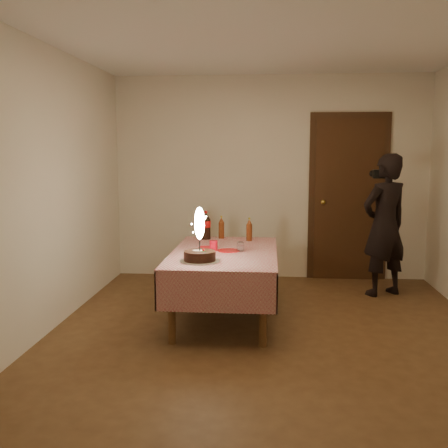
# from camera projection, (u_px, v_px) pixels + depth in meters

# --- Properties ---
(ground) EXTENTS (4.00, 4.50, 0.01)m
(ground) POSITION_uv_depth(u_px,v_px,m) (268.00, 336.00, 4.70)
(ground) COLOR brown
(ground) RESTS_ON ground
(room_shell) EXTENTS (4.04, 4.54, 2.62)m
(room_shell) POSITION_uv_depth(u_px,v_px,m) (274.00, 150.00, 4.54)
(room_shell) COLOR silver
(room_shell) RESTS_ON ground
(dining_table) EXTENTS (1.02, 1.72, 0.67)m
(dining_table) POSITION_uv_depth(u_px,v_px,m) (224.00, 261.00, 5.14)
(dining_table) COLOR brown
(dining_table) RESTS_ON ground
(birthday_cake) EXTENTS (0.36, 0.36, 0.49)m
(birthday_cake) POSITION_uv_depth(u_px,v_px,m) (200.00, 248.00, 4.66)
(birthday_cake) COLOR white
(birthday_cake) RESTS_ON dining_table
(red_plate) EXTENTS (0.22, 0.22, 0.01)m
(red_plate) POSITION_uv_depth(u_px,v_px,m) (229.00, 251.00, 5.14)
(red_plate) COLOR red
(red_plate) RESTS_ON dining_table
(red_cup) EXTENTS (0.08, 0.08, 0.10)m
(red_cup) POSITION_uv_depth(u_px,v_px,m) (214.00, 246.00, 5.15)
(red_cup) COLOR #AB0B1B
(red_cup) RESTS_ON dining_table
(clear_cup) EXTENTS (0.07, 0.07, 0.09)m
(clear_cup) POSITION_uv_depth(u_px,v_px,m) (241.00, 247.00, 5.13)
(clear_cup) COLOR silver
(clear_cup) RESTS_ON dining_table
(napkin_stack) EXTENTS (0.15, 0.15, 0.02)m
(napkin_stack) POSITION_uv_depth(u_px,v_px,m) (206.00, 248.00, 5.24)
(napkin_stack) COLOR red
(napkin_stack) RESTS_ON dining_table
(cola_bottle) EXTENTS (0.10, 0.10, 0.32)m
(cola_bottle) POSITION_uv_depth(u_px,v_px,m) (206.00, 225.00, 5.81)
(cola_bottle) COLOR black
(cola_bottle) RESTS_ON dining_table
(amber_bottle_left) EXTENTS (0.06, 0.06, 0.26)m
(amber_bottle_left) POSITION_uv_depth(u_px,v_px,m) (221.00, 228.00, 5.86)
(amber_bottle_left) COLOR #602A10
(amber_bottle_left) RESTS_ON dining_table
(amber_bottle_right) EXTENTS (0.06, 0.06, 0.26)m
(amber_bottle_right) POSITION_uv_depth(u_px,v_px,m) (249.00, 230.00, 5.71)
(amber_bottle_right) COLOR #602A10
(amber_bottle_right) RESTS_ON dining_table
(photographer) EXTENTS (0.71, 0.63, 1.62)m
(photographer) POSITION_uv_depth(u_px,v_px,m) (385.00, 225.00, 5.94)
(photographer) COLOR black
(photographer) RESTS_ON ground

